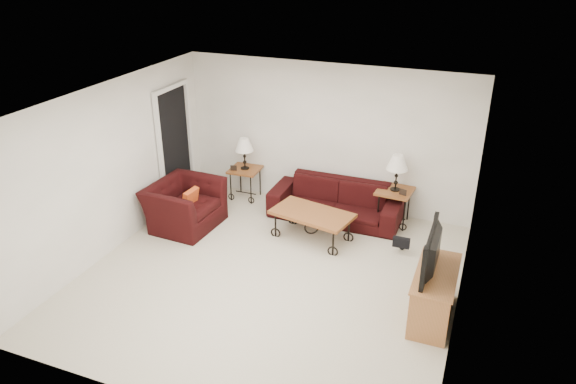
# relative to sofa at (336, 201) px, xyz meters

# --- Properties ---
(ground) EXTENTS (5.00, 5.00, 0.00)m
(ground) POSITION_rel_sofa_xyz_m (-0.34, -2.02, -0.32)
(ground) COLOR beige
(ground) RESTS_ON ground
(wall_back) EXTENTS (5.00, 0.02, 2.50)m
(wall_back) POSITION_rel_sofa_xyz_m (-0.34, 0.48, 0.93)
(wall_back) COLOR white
(wall_back) RESTS_ON ground
(wall_front) EXTENTS (5.00, 0.02, 2.50)m
(wall_front) POSITION_rel_sofa_xyz_m (-0.34, -4.52, 0.93)
(wall_front) COLOR white
(wall_front) RESTS_ON ground
(wall_left) EXTENTS (0.02, 5.00, 2.50)m
(wall_left) POSITION_rel_sofa_xyz_m (-2.84, -2.02, 0.93)
(wall_left) COLOR white
(wall_left) RESTS_ON ground
(wall_right) EXTENTS (0.02, 5.00, 2.50)m
(wall_right) POSITION_rel_sofa_xyz_m (2.16, -2.02, 0.93)
(wall_right) COLOR white
(wall_right) RESTS_ON ground
(ceiling) EXTENTS (5.00, 5.00, 0.00)m
(ceiling) POSITION_rel_sofa_xyz_m (-0.34, -2.02, 2.18)
(ceiling) COLOR white
(ceiling) RESTS_ON wall_back
(doorway) EXTENTS (0.08, 0.94, 2.04)m
(doorway) POSITION_rel_sofa_xyz_m (-2.81, -0.37, 0.70)
(doorway) COLOR black
(doorway) RESTS_ON ground
(sofa) EXTENTS (2.18, 0.85, 0.64)m
(sofa) POSITION_rel_sofa_xyz_m (0.00, 0.00, 0.00)
(sofa) COLOR black
(sofa) RESTS_ON ground
(side_table_left) EXTENTS (0.54, 0.54, 0.57)m
(side_table_left) POSITION_rel_sofa_xyz_m (-1.75, 0.18, -0.03)
(side_table_left) COLOR brown
(side_table_left) RESTS_ON ground
(side_table_right) EXTENTS (0.60, 0.60, 0.60)m
(side_table_right) POSITION_rel_sofa_xyz_m (0.94, 0.18, -0.02)
(side_table_right) COLOR brown
(side_table_right) RESTS_ON ground
(lamp_left) EXTENTS (0.34, 0.34, 0.57)m
(lamp_left) POSITION_rel_sofa_xyz_m (-1.75, 0.18, 0.53)
(lamp_left) COLOR black
(lamp_left) RESTS_ON side_table_left
(lamp_right) EXTENTS (0.37, 0.37, 0.60)m
(lamp_right) POSITION_rel_sofa_xyz_m (0.94, 0.18, 0.58)
(lamp_right) COLOR black
(lamp_right) RESTS_ON side_table_right
(photo_frame_left) EXTENTS (0.11, 0.04, 0.09)m
(photo_frame_left) POSITION_rel_sofa_xyz_m (-1.90, 0.03, 0.30)
(photo_frame_left) COLOR black
(photo_frame_left) RESTS_ON side_table_left
(photo_frame_right) EXTENTS (0.12, 0.05, 0.10)m
(photo_frame_right) POSITION_rel_sofa_xyz_m (1.09, 0.03, 0.33)
(photo_frame_right) COLOR black
(photo_frame_right) RESTS_ON side_table_right
(coffee_table) EXTENTS (1.34, 0.90, 0.46)m
(coffee_table) POSITION_rel_sofa_xyz_m (-0.14, -0.80, -0.09)
(coffee_table) COLOR brown
(coffee_table) RESTS_ON ground
(armchair) EXTENTS (1.06, 1.19, 0.74)m
(armchair) POSITION_rel_sofa_xyz_m (-2.21, -1.14, 0.05)
(armchair) COLOR black
(armchair) RESTS_ON ground
(throw_pillow) EXTENTS (0.11, 0.34, 0.33)m
(throw_pillow) POSITION_rel_sofa_xyz_m (-2.06, -1.19, 0.20)
(throw_pillow) COLOR #C95319
(throw_pillow) RESTS_ON armchair
(tv_stand) EXTENTS (0.45, 1.09, 0.66)m
(tv_stand) POSITION_rel_sofa_xyz_m (1.89, -2.11, 0.01)
(tv_stand) COLOR #AE6840
(tv_stand) RESTS_ON ground
(television) EXTENTS (0.13, 0.98, 0.56)m
(television) POSITION_rel_sofa_xyz_m (1.87, -2.11, 0.62)
(television) COLOR black
(television) RESTS_ON tv_stand
(backpack) EXTENTS (0.41, 0.33, 0.50)m
(backpack) POSITION_rel_sofa_xyz_m (1.25, -0.63, -0.07)
(backpack) COLOR black
(backpack) RESTS_ON ground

